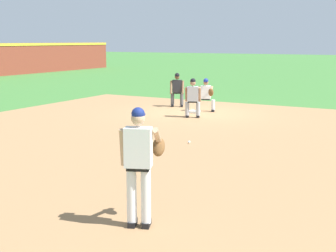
{
  "coord_description": "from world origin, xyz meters",
  "views": [
    {
      "loc": [
        -16.53,
        -7.86,
        2.83
      ],
      "look_at": [
        -7.56,
        -2.95,
        0.95
      ],
      "focal_mm": 50.0,
      "sensor_mm": 36.0,
      "label": 1
    }
  ],
  "objects_px": {
    "pitcher": "(140,160)",
    "first_baseman": "(206,94)",
    "baseball": "(189,142)",
    "umpire": "(177,88)",
    "baserunner": "(193,96)",
    "first_base_bag": "(194,112)"
  },
  "relations": [
    {
      "from": "pitcher",
      "to": "first_baseman",
      "type": "height_order",
      "value": "pitcher"
    },
    {
      "from": "pitcher",
      "to": "baseball",
      "type": "bearing_deg",
      "value": 18.94
    },
    {
      "from": "baseball",
      "to": "umpire",
      "type": "bearing_deg",
      "value": 30.22
    },
    {
      "from": "baserunner",
      "to": "umpire",
      "type": "height_order",
      "value": "same"
    },
    {
      "from": "first_baseman",
      "to": "pitcher",
      "type": "bearing_deg",
      "value": -160.73
    },
    {
      "from": "baserunner",
      "to": "pitcher",
      "type": "bearing_deg",
      "value": -158.72
    },
    {
      "from": "first_base_bag",
      "to": "umpire",
      "type": "distance_m",
      "value": 1.98
    },
    {
      "from": "pitcher",
      "to": "baserunner",
      "type": "relative_size",
      "value": 1.27
    },
    {
      "from": "first_base_bag",
      "to": "umpire",
      "type": "bearing_deg",
      "value": 49.29
    },
    {
      "from": "baseball",
      "to": "baserunner",
      "type": "height_order",
      "value": "baserunner"
    },
    {
      "from": "first_base_bag",
      "to": "baserunner",
      "type": "relative_size",
      "value": 0.26
    },
    {
      "from": "first_base_bag",
      "to": "pitcher",
      "type": "height_order",
      "value": "pitcher"
    },
    {
      "from": "first_base_bag",
      "to": "first_baseman",
      "type": "height_order",
      "value": "first_baseman"
    },
    {
      "from": "baseball",
      "to": "pitcher",
      "type": "distance_m",
      "value": 6.06
    },
    {
      "from": "first_base_bag",
      "to": "baserunner",
      "type": "height_order",
      "value": "baserunner"
    },
    {
      "from": "umpire",
      "to": "pitcher",
      "type": "bearing_deg",
      "value": -154.86
    },
    {
      "from": "first_base_bag",
      "to": "baserunner",
      "type": "distance_m",
      "value": 1.38
    },
    {
      "from": "baseball",
      "to": "first_baseman",
      "type": "relative_size",
      "value": 0.06
    },
    {
      "from": "baserunner",
      "to": "umpire",
      "type": "bearing_deg",
      "value": 39.01
    },
    {
      "from": "umpire",
      "to": "baserunner",
      "type": "bearing_deg",
      "value": -140.99
    },
    {
      "from": "first_base_bag",
      "to": "umpire",
      "type": "xyz_separation_m",
      "value": [
        1.2,
        1.39,
        0.75
      ]
    },
    {
      "from": "pitcher",
      "to": "first_baseman",
      "type": "bearing_deg",
      "value": 19.27
    }
  ]
}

